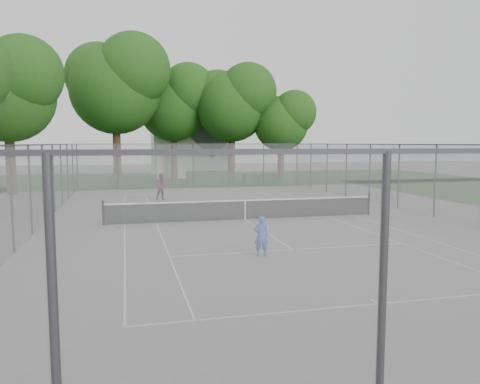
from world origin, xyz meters
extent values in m
plane|color=slate|center=(0.00, 0.00, 0.00)|extent=(120.00, 120.00, 0.00)
cube|color=#184313|center=(0.00, 26.00, 0.00)|extent=(60.00, 20.00, 0.00)
cube|color=beige|center=(0.00, -11.88, 0.01)|extent=(10.97, 0.06, 0.01)
cube|color=beige|center=(0.00, 11.88, 0.01)|extent=(10.97, 0.06, 0.01)
cube|color=beige|center=(-5.49, 0.00, 0.01)|extent=(0.06, 23.77, 0.01)
cube|color=beige|center=(5.49, 0.00, 0.01)|extent=(0.06, 23.77, 0.01)
cube|color=beige|center=(-4.12, 0.00, 0.01)|extent=(0.06, 23.77, 0.01)
cube|color=beige|center=(4.12, 0.00, 0.01)|extent=(0.06, 23.77, 0.01)
cube|color=beige|center=(0.00, -6.40, 0.01)|extent=(8.23, 0.06, 0.01)
cube|color=beige|center=(0.00, 6.40, 0.01)|extent=(8.23, 0.06, 0.01)
cube|color=beige|center=(0.00, 0.00, 0.01)|extent=(0.06, 12.80, 0.01)
cube|color=beige|center=(0.00, -11.73, 0.01)|extent=(0.06, 0.30, 0.01)
cube|color=beige|center=(0.00, 11.73, 0.01)|extent=(0.06, 0.30, 0.01)
cylinder|color=black|center=(-6.39, 0.00, 0.55)|extent=(0.10, 0.10, 1.10)
cylinder|color=black|center=(6.39, 0.00, 0.55)|extent=(0.10, 0.10, 1.10)
cube|color=black|center=(0.00, 0.00, 0.45)|extent=(12.67, 0.01, 0.86)
cube|color=white|center=(0.00, 0.00, 0.91)|extent=(12.77, 0.03, 0.06)
cube|color=white|center=(0.00, 0.00, 0.44)|extent=(0.05, 0.02, 0.88)
cylinder|color=#38383D|center=(-9.00, 17.00, 1.75)|extent=(0.08, 0.08, 3.50)
cylinder|color=#38383D|center=(9.00, 17.00, 1.75)|extent=(0.08, 0.08, 3.50)
cube|color=slate|center=(0.00, 17.00, 1.75)|extent=(18.00, 0.02, 3.50)
cube|color=slate|center=(-9.00, 0.00, 1.75)|extent=(0.02, 34.00, 3.50)
cube|color=slate|center=(9.00, 0.00, 1.75)|extent=(0.02, 34.00, 3.50)
cube|color=#38383D|center=(0.00, 17.00, 3.50)|extent=(18.00, 0.05, 0.05)
cube|color=#38383D|center=(-9.00, 0.00, 3.50)|extent=(0.05, 34.00, 0.05)
cube|color=#38383D|center=(9.00, 0.00, 3.50)|extent=(0.05, 34.00, 0.05)
cylinder|color=#3A2115|center=(-6.06, 21.55, 2.74)|extent=(0.68, 0.68, 5.49)
sphere|color=#173E10|center=(-6.06, 21.55, 8.22)|extent=(7.80, 7.80, 7.80)
sphere|color=#173E10|center=(-4.50, 20.38, 9.78)|extent=(6.24, 6.24, 6.24)
sphere|color=#173E10|center=(-7.43, 22.53, 9.39)|extent=(5.85, 5.85, 5.85)
cylinder|color=#3A2115|center=(-0.76, 24.84, 2.37)|extent=(0.65, 0.65, 4.73)
sphere|color=#173E10|center=(-0.76, 24.84, 7.09)|extent=(6.73, 6.73, 6.73)
sphere|color=#173E10|center=(0.58, 23.83, 8.44)|extent=(5.39, 5.39, 5.39)
sphere|color=#173E10|center=(-1.94, 25.69, 8.10)|extent=(5.05, 5.05, 5.05)
cylinder|color=#3A2115|center=(4.44, 22.34, 2.33)|extent=(0.65, 0.65, 4.66)
sphere|color=#173E10|center=(4.44, 22.34, 6.97)|extent=(6.62, 6.62, 6.62)
sphere|color=#173E10|center=(5.76, 21.34, 8.30)|extent=(5.30, 5.30, 5.30)
sphere|color=#173E10|center=(3.28, 23.16, 7.97)|extent=(4.97, 4.97, 4.97)
cylinder|color=#3A2115|center=(8.87, 20.95, 1.79)|extent=(0.60, 0.60, 3.59)
sphere|color=#173E10|center=(8.87, 20.95, 5.37)|extent=(5.10, 5.10, 5.10)
sphere|color=#173E10|center=(9.89, 20.19, 6.39)|extent=(4.08, 4.08, 4.08)
sphere|color=#173E10|center=(7.98, 21.59, 6.14)|extent=(3.83, 3.83, 3.83)
cylinder|color=#3A2115|center=(-13.17, 14.60, 2.30)|extent=(0.64, 0.64, 4.60)
sphere|color=#173E10|center=(-13.17, 14.60, 6.88)|extent=(6.54, 6.54, 6.54)
sphere|color=#173E10|center=(-11.86, 13.62, 8.19)|extent=(5.23, 5.23, 5.23)
cube|color=#17481A|center=(-4.80, 18.42, 0.46)|extent=(3.66, 1.10, 0.92)
cube|color=#17481A|center=(1.54, 18.47, 0.60)|extent=(3.80, 1.09, 1.19)
cube|color=#17481A|center=(6.14, 18.48, 0.44)|extent=(2.96, 1.08, 0.89)
cube|color=silver|center=(1.31, 29.01, 2.91)|extent=(7.77, 5.83, 5.83)
cube|color=#48484C|center=(1.31, 29.01, 5.83)|extent=(7.69, 6.02, 7.69)
imported|color=#304FB6|center=(-1.27, -6.99, 0.64)|extent=(0.51, 0.38, 1.29)
imported|color=#692358|center=(-3.17, 8.66, 0.84)|extent=(0.96, 0.84, 1.69)
camera|label=1|loc=(-5.40, -20.95, 3.58)|focal=35.00mm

